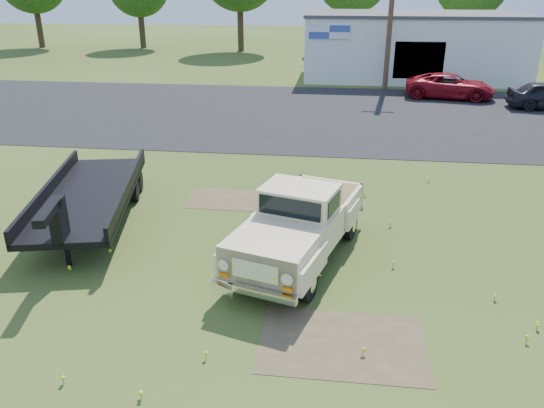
{
  "coord_description": "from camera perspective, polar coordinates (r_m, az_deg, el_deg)",
  "views": [
    {
      "loc": [
        1.21,
        -10.96,
        6.08
      ],
      "look_at": [
        -0.28,
        1.0,
        0.99
      ],
      "focal_mm": 35.0,
      "sensor_mm": 36.0,
      "label": 1
    }
  ],
  "objects": [
    {
      "name": "ground",
      "position": [
        12.59,
        0.73,
        -5.97
      ],
      "size": [
        140.0,
        140.0,
        0.0
      ],
      "primitive_type": "plane",
      "color": "#354817",
      "rests_on": "ground"
    },
    {
      "name": "asphalt_lot",
      "position": [
        26.69,
        4.39,
        9.66
      ],
      "size": [
        90.0,
        14.0,
        0.02
      ],
      "primitive_type": "cube",
      "color": "black",
      "rests_on": "ground"
    },
    {
      "name": "dirt_patch_a",
      "position": [
        10.02,
        7.56,
        -14.68
      ],
      "size": [
        3.0,
        2.0,
        0.01
      ],
      "primitive_type": "cube",
      "color": "brown",
      "rests_on": "ground"
    },
    {
      "name": "dirt_patch_b",
      "position": [
        16.01,
        -4.99,
        0.49
      ],
      "size": [
        2.2,
        1.6,
        0.01
      ],
      "primitive_type": "cube",
      "color": "brown",
      "rests_on": "ground"
    },
    {
      "name": "commercial_building",
      "position": [
        38.46,
        14.82,
        16.24
      ],
      "size": [
        14.2,
        8.2,
        4.15
      ],
      "color": "silver",
      "rests_on": "ground"
    },
    {
      "name": "utility_pole_mid",
      "position": [
        33.12,
        12.7,
        19.82
      ],
      "size": [
        1.6,
        0.3,
        9.0
      ],
      "color": "#412F1E",
      "rests_on": "ground"
    },
    {
      "name": "vintage_pickup_truck",
      "position": [
        12.22,
        2.91,
        -2.11
      ],
      "size": [
        3.33,
        5.43,
        1.84
      ],
      "primitive_type": null,
      "rotation": [
        0.0,
        0.0,
        -0.29
      ],
      "color": "beige",
      "rests_on": "ground"
    },
    {
      "name": "flatbed_trailer",
      "position": [
        15.01,
        -19.12,
        1.35
      ],
      "size": [
        3.52,
        6.84,
        1.78
      ],
      "primitive_type": null,
      "rotation": [
        0.0,
        0.0,
        0.21
      ],
      "color": "black",
      "rests_on": "ground"
    },
    {
      "name": "red_pickup",
      "position": [
        31.74,
        18.61,
        11.92
      ],
      "size": [
        5.11,
        3.0,
        1.34
      ],
      "primitive_type": "imported",
      "rotation": [
        0.0,
        0.0,
        1.4
      ],
      "color": "maroon",
      "rests_on": "ground"
    }
  ]
}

